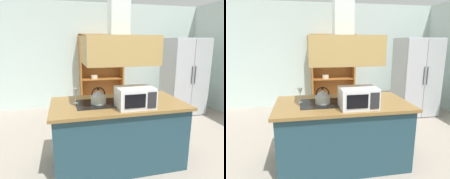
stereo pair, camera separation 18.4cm
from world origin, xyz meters
The scene contains 10 objects.
ground_plane centered at (0.00, 0.00, 0.00)m, with size 7.80×7.80×0.00m, color gray.
wall_back centered at (0.00, 3.00, 1.35)m, with size 6.00×0.12×2.70m, color silver.
kitchen_island centered at (-0.16, 0.09, 0.45)m, with size 1.81×0.96×0.90m.
range_hood centered at (-0.16, 0.09, 1.73)m, with size 0.90×0.70×1.27m.
refrigerator centered at (1.97, 1.82, 0.90)m, with size 0.90×0.77×1.80m.
dish_cabinet centered at (0.11, 2.79, 0.84)m, with size 1.14×0.40×1.90m.
kettle centered at (-0.43, 0.09, 0.99)m, with size 0.20×0.20×0.22m.
cutting_board centered at (0.08, 0.42, 0.91)m, with size 0.34×0.24×0.02m, color tan.
microwave centered at (-0.01, -0.16, 1.03)m, with size 0.46×0.35×0.26m.
wine_glass_on_counter centered at (-0.73, 0.18, 1.05)m, with size 0.08×0.08×0.21m.
Camera 1 is at (-0.86, -2.46, 1.70)m, focal length 32.22 mm.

